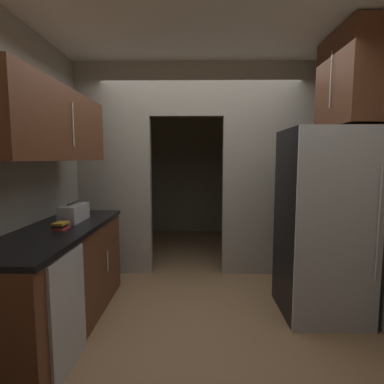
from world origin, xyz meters
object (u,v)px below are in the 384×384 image
(dishwasher, at_px, (69,312))
(book_stack, at_px, (61,226))
(boombox, at_px, (74,213))
(refrigerator, at_px, (322,224))

(dishwasher, height_order, book_stack, book_stack)
(dishwasher, relative_size, book_stack, 5.59)
(boombox, xyz_separation_m, book_stack, (0.02, -0.35, -0.05))
(refrigerator, relative_size, book_stack, 11.76)
(refrigerator, height_order, dishwasher, refrigerator)
(refrigerator, xyz_separation_m, dishwasher, (-2.13, -0.85, -0.47))
(dishwasher, bearing_deg, boombox, 108.30)
(refrigerator, xyz_separation_m, boombox, (-2.41, -0.00, 0.10))
(boombox, bearing_deg, dishwasher, -71.70)
(refrigerator, xyz_separation_m, book_stack, (-2.39, -0.35, 0.05))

